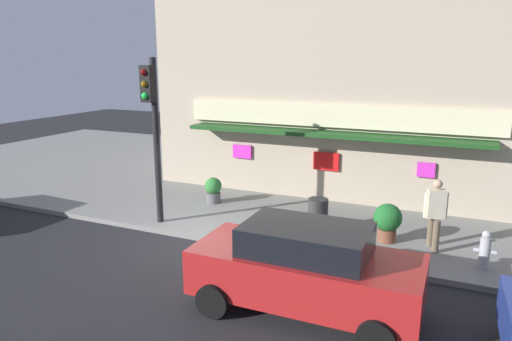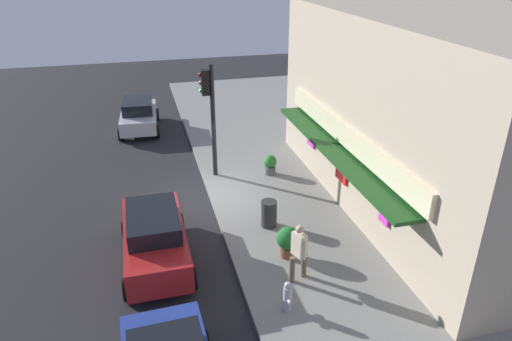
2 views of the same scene
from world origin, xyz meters
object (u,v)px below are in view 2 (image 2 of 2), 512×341
object	(u,v)px
fire_hydrant	(287,296)
potted_plant_by_doorway	(270,164)
parked_car_red	(155,237)
trash_can	(269,214)
traffic_light	(210,106)
potted_plant_by_window	(288,240)
parked_car_silver	(139,115)
pedestrian	(299,250)

from	to	relation	value
fire_hydrant	potted_plant_by_doorway	xyz separation A→B (m)	(-7.79, 1.81, 0.01)
potted_plant_by_doorway	parked_car_red	xyz separation A→B (m)	(4.69, -4.90, 0.30)
trash_can	traffic_light	bearing A→B (deg)	-164.97
fire_hydrant	potted_plant_by_window	distance (m)	2.32
parked_car_silver	pedestrian	bearing A→B (deg)	15.68
traffic_light	parked_car_silver	xyz separation A→B (m)	(-6.57, -2.70, -2.25)
traffic_light	fire_hydrant	bearing A→B (deg)	3.41
pedestrian	parked_car_silver	size ratio (longest dim) A/B	0.43
traffic_light	parked_car_red	world-z (taller)	traffic_light
traffic_light	potted_plant_by_window	bearing A→B (deg)	11.40
pedestrian	potted_plant_by_window	bearing A→B (deg)	176.69
trash_can	pedestrian	distance (m)	2.92
parked_car_red	pedestrian	bearing A→B (deg)	62.05
traffic_light	fire_hydrant	world-z (taller)	traffic_light
fire_hydrant	parked_car_silver	world-z (taller)	parked_car_silver
parked_car_red	potted_plant_by_doorway	bearing A→B (deg)	133.73
potted_plant_by_doorway	parked_car_red	distance (m)	6.79
traffic_light	trash_can	xyz separation A→B (m)	(4.30, 1.15, -2.47)
fire_hydrant	potted_plant_by_doorway	size ratio (longest dim) A/B	1.06
trash_can	parked_car_silver	bearing A→B (deg)	-160.50
traffic_light	potted_plant_by_window	world-z (taller)	traffic_light
traffic_light	pedestrian	xyz separation A→B (m)	(7.18, 1.16, -1.97)
fire_hydrant	trash_can	size ratio (longest dim) A/B	0.95
potted_plant_by_window	parked_car_silver	size ratio (longest dim) A/B	0.24
traffic_light	parked_car_silver	distance (m)	7.45
trash_can	parked_car_silver	world-z (taller)	parked_car_silver
pedestrian	potted_plant_by_window	xyz separation A→B (m)	(-1.09, 0.06, -0.40)
traffic_light	parked_car_red	distance (m)	6.20
trash_can	parked_car_red	world-z (taller)	parked_car_red
potted_plant_by_window	trash_can	bearing A→B (deg)	-177.67
pedestrian	trash_can	bearing A→B (deg)	-179.81
trash_can	parked_car_silver	size ratio (longest dim) A/B	0.23
traffic_light	potted_plant_by_doorway	world-z (taller)	traffic_light
potted_plant_by_window	parked_car_red	distance (m)	3.93
fire_hydrant	potted_plant_by_doorway	bearing A→B (deg)	166.92
traffic_light	trash_can	bearing A→B (deg)	15.03
fire_hydrant	parked_car_silver	bearing A→B (deg)	-167.89
trash_can	potted_plant_by_window	distance (m)	1.79
traffic_light	potted_plant_by_doorway	size ratio (longest dim) A/B	5.52
fire_hydrant	trash_can	xyz separation A→B (m)	(-3.98, 0.66, 0.03)
fire_hydrant	parked_car_red	bearing A→B (deg)	-135.09
pedestrian	potted_plant_by_window	size ratio (longest dim) A/B	1.78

